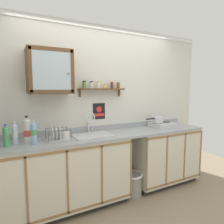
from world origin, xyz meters
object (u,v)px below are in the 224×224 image
hot_plate_stove (163,125)px  trash_bin (132,184)px  wall_cabinet (50,72)px  dish_rack (57,137)px  bottle_soda_green_1 (6,136)px  bottle_opaque_white_2 (27,131)px  saucepan (158,119)px  warning_sign (99,111)px  sink (92,137)px  bottle_water_blue_3 (34,133)px  bottle_water_clear_0 (15,134)px  mug (66,135)px

hot_plate_stove → trash_bin: hot_plate_stove is taller
wall_cabinet → dish_rack: bearing=-75.2°
trash_bin → bottle_soda_green_1: bearing=177.1°
bottle_opaque_white_2 → bottle_soda_green_1: bearing=-158.8°
saucepan → hot_plate_stove: bearing=-13.4°
hot_plate_stove → bottle_soda_green_1: 2.33m
bottle_opaque_white_2 → trash_bin: size_ratio=0.95×
hot_plate_stove → warning_sign: bearing=167.3°
sink → bottle_water_blue_3: 0.79m
sink → wall_cabinet: 1.03m
hot_plate_stove → bottle_water_clear_0: 2.24m
sink → bottle_water_clear_0: 0.97m
bottle_soda_green_1 → bottle_water_blue_3: bearing=-6.6°
bottle_water_blue_3 → hot_plate_stove: bearing=2.9°
bottle_water_clear_0 → dish_rack: (0.47, -0.07, -0.07)m
trash_bin → wall_cabinet: bearing=167.6°
hot_plate_stove → saucepan: 0.14m
bottle_water_clear_0 → warning_sign: 1.20m
bottle_water_blue_3 → warning_sign: 1.05m
dish_rack → hot_plate_stove: bearing=1.5°
bottle_water_clear_0 → saucepan: bearing=-0.1°
saucepan → bottle_water_blue_3: bearing=-176.3°
sink → bottle_water_clear_0: size_ratio=2.03×
bottle_soda_green_1 → mug: (0.68, 0.03, -0.07)m
sink → dish_rack: (-0.49, -0.05, 0.07)m
wall_cabinet → warning_sign: wall_cabinet is taller
bottle_water_blue_3 → warning_sign: bearing=19.3°
bottle_water_blue_3 → trash_bin: 1.63m
saucepan → bottle_water_blue_3: 1.95m
sink → dish_rack: 0.49m
wall_cabinet → warning_sign: size_ratio=2.28×
bottle_soda_green_1 → wall_cabinet: (0.53, 0.16, 0.74)m
wall_cabinet → warning_sign: (0.74, 0.15, -0.56)m
saucepan → bottle_soda_green_1: bearing=-177.6°
bottle_soda_green_1 → warning_sign: bearing=13.8°
hot_plate_stove → saucepan: size_ratio=1.05×
hot_plate_stove → bottle_opaque_white_2: 2.11m
sink → hot_plate_stove: size_ratio=1.38×
dish_rack → trash_bin: (1.07, -0.11, -0.82)m
mug → bottle_water_clear_0: bearing=173.5°
mug → warning_sign: warning_sign is taller
bottle_opaque_white_2 → warning_sign: bearing=12.1°
mug → warning_sign: bearing=25.5°
saucepan → dish_rack: bearing=-177.7°
saucepan → wall_cabinet: 1.86m
wall_cabinet → bottle_water_blue_3: bearing=-141.3°
dish_rack → saucepan: bearing=2.3°
dish_rack → bottle_water_blue_3: bearing=-168.3°
bottle_water_blue_3 → trash_bin: bearing=-2.1°
bottle_soda_green_1 → dish_rack: 0.57m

